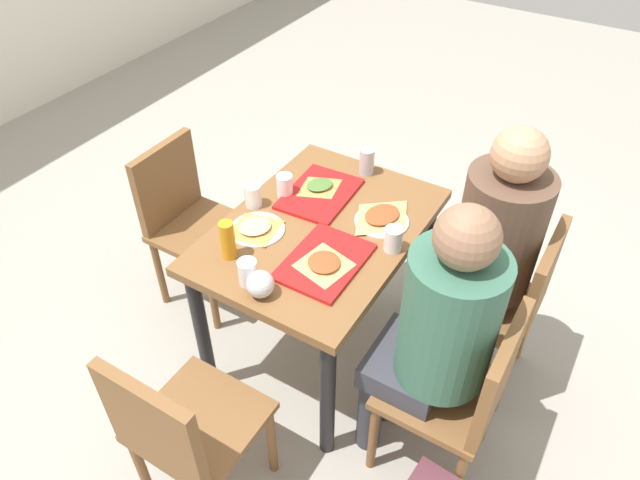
# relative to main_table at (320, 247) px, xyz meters

# --- Properties ---
(ground_plane) EXTENTS (10.00, 10.00, 0.02)m
(ground_plane) POSITION_rel_main_table_xyz_m (0.00, 0.00, -0.64)
(ground_plane) COLOR #9E998E
(main_table) EXTENTS (1.02, 0.73, 0.74)m
(main_table) POSITION_rel_main_table_xyz_m (0.00, 0.00, 0.00)
(main_table) COLOR brown
(main_table) RESTS_ON ground_plane
(chair_near_left) EXTENTS (0.40, 0.40, 0.84)m
(chair_near_left) POSITION_rel_main_table_xyz_m (-0.25, -0.75, -0.13)
(chair_near_left) COLOR brown
(chair_near_left) RESTS_ON ground_plane
(chair_near_right) EXTENTS (0.40, 0.40, 0.84)m
(chair_near_right) POSITION_rel_main_table_xyz_m (0.25, -0.75, -0.13)
(chair_near_right) COLOR brown
(chair_near_right) RESTS_ON ground_plane
(chair_far_side) EXTENTS (0.40, 0.40, 0.84)m
(chair_far_side) POSITION_rel_main_table_xyz_m (0.00, 0.75, -0.13)
(chair_far_side) COLOR brown
(chair_far_side) RESTS_ON ground_plane
(chair_left_end) EXTENTS (0.40, 0.40, 0.84)m
(chair_left_end) POSITION_rel_main_table_xyz_m (-0.89, 0.00, -0.13)
(chair_left_end) COLOR brown
(chair_left_end) RESTS_ON ground_plane
(person_in_red) EXTENTS (0.32, 0.42, 1.25)m
(person_in_red) POSITION_rel_main_table_xyz_m (-0.25, -0.61, 0.11)
(person_in_red) COLOR #383842
(person_in_red) RESTS_ON ground_plane
(person_in_brown_jacket) EXTENTS (0.32, 0.42, 1.25)m
(person_in_brown_jacket) POSITION_rel_main_table_xyz_m (0.25, -0.61, 0.11)
(person_in_brown_jacket) COLOR #383842
(person_in_brown_jacket) RESTS_ON ground_plane
(tray_red_near) EXTENTS (0.36, 0.26, 0.02)m
(tray_red_near) POSITION_rel_main_table_xyz_m (-0.18, -0.13, 0.12)
(tray_red_near) COLOR red
(tray_red_near) RESTS_ON main_table
(tray_red_far) EXTENTS (0.37, 0.28, 0.02)m
(tray_red_far) POSITION_rel_main_table_xyz_m (0.18, 0.11, 0.12)
(tray_red_far) COLOR red
(tray_red_far) RESTS_ON main_table
(paper_plate_center) EXTENTS (0.22, 0.22, 0.01)m
(paper_plate_center) POSITION_rel_main_table_xyz_m (-0.15, 0.20, 0.12)
(paper_plate_center) COLOR white
(paper_plate_center) RESTS_ON main_table
(paper_plate_near_edge) EXTENTS (0.22, 0.22, 0.01)m
(paper_plate_near_edge) POSITION_rel_main_table_xyz_m (0.15, -0.20, 0.12)
(paper_plate_near_edge) COLOR white
(paper_plate_near_edge) RESTS_ON main_table
(pizza_slice_a) EXTENTS (0.24, 0.24, 0.02)m
(pizza_slice_a) POSITION_rel_main_table_xyz_m (-0.20, -0.14, 0.14)
(pizza_slice_a) COLOR #DBAD60
(pizza_slice_a) RESTS_ON tray_red_near
(pizza_slice_b) EXTENTS (0.21, 0.20, 0.02)m
(pizza_slice_b) POSITION_rel_main_table_xyz_m (0.21, 0.13, 0.14)
(pizza_slice_b) COLOR #C68C47
(pizza_slice_b) RESTS_ON tray_red_far
(pizza_slice_c) EXTENTS (0.25, 0.24, 0.02)m
(pizza_slice_c) POSITION_rel_main_table_xyz_m (-0.16, 0.21, 0.13)
(pizza_slice_c) COLOR #C68C47
(pizza_slice_c) RESTS_ON paper_plate_center
(pizza_slice_d) EXTENTS (0.26, 0.22, 0.02)m
(pizza_slice_d) POSITION_rel_main_table_xyz_m (0.17, -0.19, 0.13)
(pizza_slice_d) COLOR #DBAD60
(pizza_slice_d) RESTS_ON paper_plate_near_edge
(plastic_cup_a) EXTENTS (0.07, 0.07, 0.10)m
(plastic_cup_a) POSITION_rel_main_table_xyz_m (-0.03, 0.31, 0.16)
(plastic_cup_a) COLOR white
(plastic_cup_a) RESTS_ON main_table
(plastic_cup_b) EXTENTS (0.07, 0.07, 0.10)m
(plastic_cup_b) POSITION_rel_main_table_xyz_m (0.03, -0.31, 0.16)
(plastic_cup_b) COLOR white
(plastic_cup_b) RESTS_ON main_table
(plastic_cup_c) EXTENTS (0.07, 0.07, 0.10)m
(plastic_cup_c) POSITION_rel_main_table_xyz_m (-0.41, 0.05, 0.16)
(plastic_cup_c) COLOR white
(plastic_cup_c) RESTS_ON main_table
(plastic_cup_d) EXTENTS (0.07, 0.07, 0.10)m
(plastic_cup_d) POSITION_rel_main_table_xyz_m (0.10, 0.24, 0.16)
(plastic_cup_d) COLOR white
(plastic_cup_d) RESTS_ON main_table
(soda_can) EXTENTS (0.07, 0.07, 0.12)m
(soda_can) POSITION_rel_main_table_xyz_m (0.43, 0.02, 0.18)
(soda_can) COLOR #B7BCC6
(soda_can) RESTS_ON main_table
(condiment_bottle) EXTENTS (0.06, 0.06, 0.16)m
(condiment_bottle) POSITION_rel_main_table_xyz_m (-0.33, 0.20, 0.19)
(condiment_bottle) COLOR orange
(condiment_bottle) RESTS_ON main_table
(foil_bundle) EXTENTS (0.10, 0.10, 0.10)m
(foil_bundle) POSITION_rel_main_table_xyz_m (-0.43, -0.02, 0.16)
(foil_bundle) COLOR silver
(foil_bundle) RESTS_ON main_table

